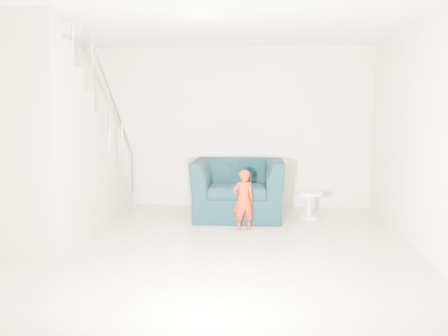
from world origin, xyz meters
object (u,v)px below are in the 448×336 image
(staircase, at_px, (54,165))
(side_table, at_px, (309,201))
(armchair, at_px, (238,189))
(toddler, at_px, (243,200))

(staircase, bearing_deg, side_table, 21.74)
(armchair, distance_m, staircase, 2.72)
(toddler, relative_size, side_table, 2.07)
(toddler, xyz_separation_m, staircase, (-2.43, -0.54, 0.53))
(armchair, bearing_deg, staircase, -150.58)
(side_table, distance_m, staircase, 3.72)
(toddler, bearing_deg, armchair, -103.38)
(armchair, relative_size, toddler, 1.63)
(armchair, height_order, toddler, armchair)
(side_table, bearing_deg, toddler, -140.05)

